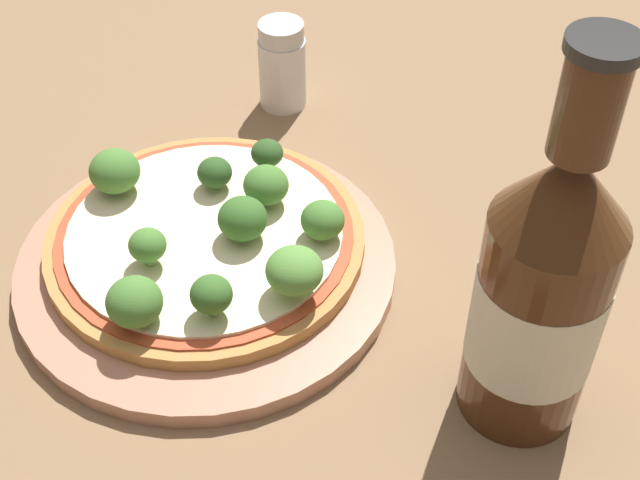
{
  "coord_description": "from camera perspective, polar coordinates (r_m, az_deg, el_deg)",
  "views": [
    {
      "loc": [
        0.39,
        -0.17,
        0.42
      ],
      "look_at": [
        0.07,
        0.02,
        0.06
      ],
      "focal_mm": 50.0,
      "sensor_mm": 36.0,
      "label": 1
    }
  ],
  "objects": [
    {
      "name": "beer_bottle",
      "position": [
        0.46,
        14.01,
        -3.25
      ],
      "size": [
        0.07,
        0.07,
        0.24
      ],
      "color": "#472814",
      "rests_on": "ground_plane"
    },
    {
      "name": "plate",
      "position": [
        0.59,
        -7.44,
        -1.29
      ],
      "size": [
        0.25,
        0.25,
        0.01
      ],
      "color": "tan",
      "rests_on": "ground_plane"
    },
    {
      "name": "broccoli_floret_4",
      "position": [
        0.56,
        0.17,
        1.28
      ],
      "size": [
        0.03,
        0.03,
        0.03
      ],
      "color": "#7A9E5B",
      "rests_on": "pizza"
    },
    {
      "name": "broccoli_floret_7",
      "position": [
        0.56,
        -4.98,
        1.36
      ],
      "size": [
        0.03,
        0.03,
        0.03
      ],
      "color": "#7A9E5B",
      "rests_on": "pizza"
    },
    {
      "name": "pepper_shaker",
      "position": [
        0.71,
        -2.43,
        11.11
      ],
      "size": [
        0.04,
        0.04,
        0.07
      ],
      "color": "silver",
      "rests_on": "ground_plane"
    },
    {
      "name": "broccoli_floret_6",
      "position": [
        0.52,
        -1.9,
        -2.08
      ],
      "size": [
        0.03,
        0.03,
        0.03
      ],
      "color": "#7A9E5B",
      "rests_on": "pizza"
    },
    {
      "name": "broccoli_floret_3",
      "position": [
        0.61,
        -3.4,
        5.54
      ],
      "size": [
        0.02,
        0.02,
        0.02
      ],
      "color": "#7A9E5B",
      "rests_on": "pizza"
    },
    {
      "name": "broccoli_floret_0",
      "position": [
        0.6,
        -6.71,
        4.31
      ],
      "size": [
        0.02,
        0.02,
        0.02
      ],
      "color": "#7A9E5B",
      "rests_on": "pizza"
    },
    {
      "name": "broccoli_floret_2",
      "position": [
        0.55,
        -10.87,
        -0.53
      ],
      "size": [
        0.02,
        0.02,
        0.03
      ],
      "color": "#7A9E5B",
      "rests_on": "pizza"
    },
    {
      "name": "broccoli_floret_5",
      "position": [
        0.61,
        -13.01,
        4.31
      ],
      "size": [
        0.03,
        0.03,
        0.03
      ],
      "color": "#7A9E5B",
      "rests_on": "pizza"
    },
    {
      "name": "pizza",
      "position": [
        0.58,
        -7.35,
        0.11
      ],
      "size": [
        0.21,
        0.21,
        0.01
      ],
      "color": "#B77F42",
      "rests_on": "plate"
    },
    {
      "name": "broccoli_floret_9",
      "position": [
        0.52,
        -11.79,
        -3.91
      ],
      "size": [
        0.03,
        0.03,
        0.03
      ],
      "color": "#7A9E5B",
      "rests_on": "pizza"
    },
    {
      "name": "broccoli_floret_1",
      "position": [
        0.59,
        -3.48,
        3.52
      ],
      "size": [
        0.03,
        0.03,
        0.03
      ],
      "color": "#7A9E5B",
      "rests_on": "pizza"
    },
    {
      "name": "broccoli_floret_8",
      "position": [
        0.52,
        -6.97,
        -3.51
      ],
      "size": [
        0.02,
        0.02,
        0.03
      ],
      "color": "#7A9E5B",
      "rests_on": "pizza"
    },
    {
      "name": "ground_plane",
      "position": [
        0.6,
        -4.6,
        -0.96
      ],
      "size": [
        3.0,
        3.0,
        0.0
      ],
      "primitive_type": "plane",
      "color": "#846647"
    }
  ]
}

